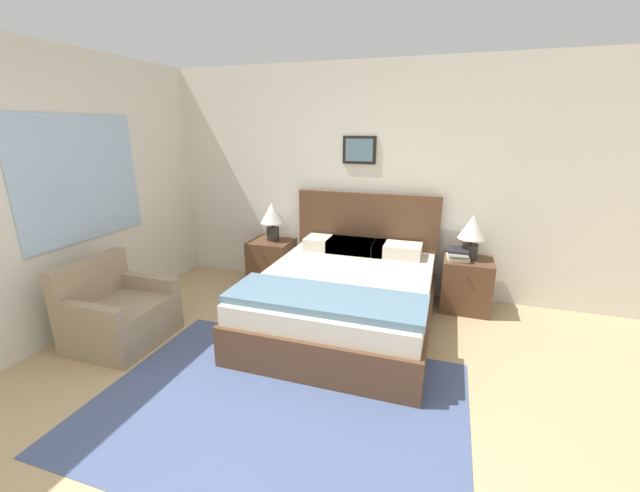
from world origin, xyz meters
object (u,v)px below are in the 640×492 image
bed (345,295)px  nightstand_by_door (466,284)px  armchair (118,315)px  table_lamp_near_window (272,216)px  nightstand_near_window (272,262)px  table_lamp_by_door (472,231)px

bed → nightstand_by_door: size_ratio=3.58×
armchair → table_lamp_near_window: size_ratio=1.70×
nightstand_by_door → bed: bearing=-146.9°
nightstand_by_door → table_lamp_near_window: table_lamp_near_window is taller
nightstand_near_window → table_lamp_near_window: table_lamp_near_window is taller
nightstand_by_door → table_lamp_by_door: size_ratio=1.20×
table_lamp_near_window → nightstand_near_window: bearing=-116.7°
nightstand_by_door → table_lamp_by_door: 0.59m
nightstand_by_door → table_lamp_by_door: bearing=83.3°
armchair → table_lamp_near_window: bearing=155.3°
table_lamp_by_door → nightstand_near_window: bearing=-179.3°
table_lamp_near_window → table_lamp_by_door: same height
bed → armchair: bearing=-153.1°
bed → armchair: size_ratio=2.52×
armchair → bed: bearing=116.0°
table_lamp_near_window → armchair: bearing=-113.8°
armchair → nightstand_by_door: bearing=118.4°
bed → nightstand_by_door: bearing=33.1°
armchair → nightstand_near_window: 1.86m
nightstand_near_window → table_lamp_by_door: size_ratio=1.20×
nightstand_by_door → table_lamp_near_window: (-2.27, 0.03, 0.59)m
bed → table_lamp_near_window: 1.48m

